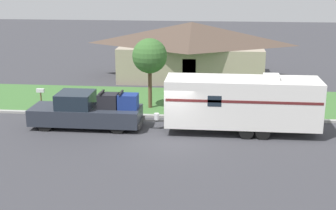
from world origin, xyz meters
TOP-DOWN VIEW (x-y plane):
  - ground_plane at (0.00, 0.00)m, footprint 120.00×120.00m
  - curb_strip at (0.00, 3.75)m, footprint 80.00×0.30m
  - lawn_strip at (0.00, 7.40)m, footprint 80.00×7.00m
  - house_across_street at (0.37, 14.67)m, footprint 11.98×6.78m
  - pickup_truck at (-4.66, 1.54)m, footprint 6.15×2.07m
  - travel_trailer at (3.74, 1.54)m, footprint 9.22×2.36m
  - mailbox at (-8.50, 4.77)m, footprint 0.48×0.20m
  - tree_in_yard at (-1.74, 5.67)m, footprint 2.15×2.15m

SIDE VIEW (x-z plane):
  - ground_plane at x=0.00m, z-range 0.00..0.00m
  - lawn_strip at x=0.00m, z-range 0.00..0.03m
  - curb_strip at x=0.00m, z-range 0.00..0.14m
  - pickup_truck at x=-4.66m, z-range -0.12..1.94m
  - mailbox at x=-8.50m, z-range 0.35..1.64m
  - travel_trailer at x=3.74m, z-range 0.08..3.29m
  - house_across_street at x=0.37m, z-range 0.08..4.57m
  - tree_in_yard at x=-1.74m, z-range 1.10..5.50m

